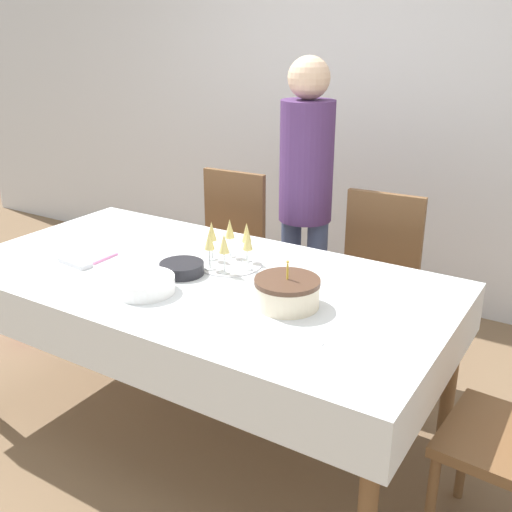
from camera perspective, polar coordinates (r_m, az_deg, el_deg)
name	(u,v)px	position (r m, az deg, el deg)	size (l,w,h in m)	color
ground_plane	(204,429)	(2.91, -4.93, -16.07)	(12.00, 12.00, 0.00)	brown
wall_back	(375,95)	(4.01, 11.31, 14.85)	(8.00, 0.05, 2.70)	silver
dining_table	(200,296)	(2.56, -5.39, -3.84)	(2.09, 1.08, 0.78)	white
dining_chair_far_left	(225,248)	(3.51, -2.95, 0.76)	(0.44, 0.44, 0.97)	brown
dining_chair_far_right	(374,281)	(3.11, 11.19, -2.34)	(0.45, 0.45, 0.97)	brown
birthday_cake	(287,292)	(2.21, 2.98, -3.48)	(0.24, 0.24, 0.18)	beige
champagne_tray	(229,246)	(2.57, -2.61, 0.97)	(0.28, 0.28, 0.18)	silver
plate_stack_main	(144,284)	(2.37, -10.58, -2.68)	(0.24, 0.24, 0.06)	white
plate_stack_dessert	(182,268)	(2.52, -7.08, -1.17)	(0.19, 0.19, 0.05)	black
cake_knife	(283,333)	(2.04, 2.60, -7.35)	(0.30, 0.02, 0.00)	silver
fork_pile	(75,263)	(2.72, -16.83, -0.60)	(0.18, 0.08, 0.02)	silver
napkin_pile	(94,256)	(2.79, -15.17, 0.04)	(0.15, 0.15, 0.01)	pink
person_standing	(306,185)	(3.17, 4.77, 6.79)	(0.28, 0.28, 1.62)	#3F4C72
gift_bag	(33,317)	(3.83, -20.45, -5.47)	(0.21, 0.13, 0.26)	#E559B2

